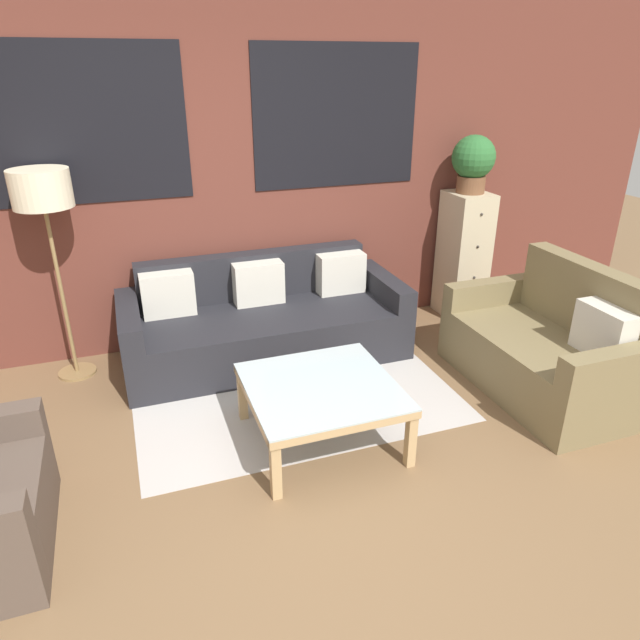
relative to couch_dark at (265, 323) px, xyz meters
The scene contains 9 objects.
ground_plane 1.98m from the couch_dark, 94.97° to the right, with size 16.00×16.00×0.00m, color brown.
wall_back_brick 1.24m from the couch_dark, 109.30° to the left, with size 8.40×0.09×2.80m.
rug 0.76m from the couch_dark, 87.60° to the right, with size 2.24×1.47×0.00m.
couch_dark is the anchor object (origin of this frame).
settee_vintage 2.16m from the couch_dark, 33.99° to the right, with size 0.80×1.43×0.92m.
coffee_table 1.27m from the couch_dark, 88.66° to the right, with size 0.90×0.90×0.40m.
floor_lamp 1.82m from the couch_dark, behind, with size 0.40×0.40×1.56m.
drawer_cabinet 1.98m from the couch_dark, ahead, with size 0.35×0.43×1.15m.
potted_plant 2.27m from the couch_dark, ahead, with size 0.37×0.37×0.49m.
Camera 1 is at (-0.82, -2.14, 2.20)m, focal length 32.00 mm.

